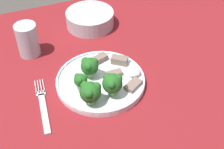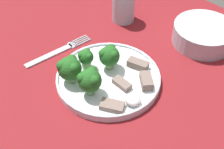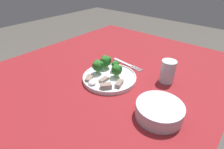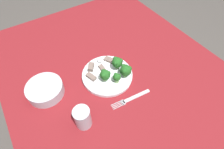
{
  "view_description": "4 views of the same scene",
  "coord_description": "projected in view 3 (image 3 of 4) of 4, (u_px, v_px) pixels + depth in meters",
  "views": [
    {
      "loc": [
        -0.18,
        -0.51,
        1.33
      ],
      "look_at": [
        0.03,
        0.03,
        0.79
      ],
      "focal_mm": 50.0,
      "sensor_mm": 36.0,
      "label": 1
    },
    {
      "loc": [
        0.36,
        -0.28,
        1.26
      ],
      "look_at": [
        0.03,
        0.04,
        0.8
      ],
      "focal_mm": 50.0,
      "sensor_mm": 36.0,
      "label": 2
    },
    {
      "loc": [
        0.49,
        0.46,
        1.18
      ],
      "look_at": [
        0.02,
        0.07,
        0.8
      ],
      "focal_mm": 28.0,
      "sensor_mm": 36.0,
      "label": 3
    },
    {
      "loc": [
        -0.42,
        0.3,
        1.4
      ],
      "look_at": [
        -0.02,
        0.04,
        0.8
      ],
      "focal_mm": 28.0,
      "sensor_mm": 36.0,
      "label": 4
    }
  ],
  "objects": [
    {
      "name": "meat_slice_middle_slice",
      "position": [
        106.0,
        86.0,
        0.68
      ],
      "size": [
        0.05,
        0.05,
        0.02
      ],
      "color": "#756056",
      "rests_on": "dinner_plate"
    },
    {
      "name": "sauce_dollop",
      "position": [
        92.0,
        83.0,
        0.7
      ],
      "size": [
        0.03,
        0.03,
        0.02
      ],
      "color": "white",
      "rests_on": "dinner_plate"
    },
    {
      "name": "cream_bowl",
      "position": [
        159.0,
        111.0,
        0.56
      ],
      "size": [
        0.15,
        0.15,
        0.05
      ],
      "color": "#B7BCC6",
      "rests_on": "table"
    },
    {
      "name": "broccoli_floret_center_left",
      "position": [
        117.0,
        70.0,
        0.73
      ],
      "size": [
        0.05,
        0.05,
        0.06
      ],
      "color": "#7FA866",
      "rests_on": "dinner_plate"
    },
    {
      "name": "dinner_plate",
      "position": [
        109.0,
        77.0,
        0.75
      ],
      "size": [
        0.23,
        0.23,
        0.02
      ],
      "color": "white",
      "rests_on": "table"
    },
    {
      "name": "meat_slice_edge_slice",
      "position": [
        119.0,
        84.0,
        0.69
      ],
      "size": [
        0.05,
        0.03,
        0.02
      ],
      "color": "#756056",
      "rests_on": "dinner_plate"
    },
    {
      "name": "broccoli_floret_front_left",
      "position": [
        115.0,
        65.0,
        0.78
      ],
      "size": [
        0.03,
        0.03,
        0.05
      ],
      "color": "#7FA866",
      "rests_on": "dinner_plate"
    },
    {
      "name": "broccoli_floret_back_left",
      "position": [
        106.0,
        61.0,
        0.8
      ],
      "size": [
        0.05,
        0.05,
        0.06
      ],
      "color": "#7FA866",
      "rests_on": "dinner_plate"
    },
    {
      "name": "drinking_glass",
      "position": [
        167.0,
        72.0,
        0.72
      ],
      "size": [
        0.06,
        0.06,
        0.1
      ],
      "color": "#B2C1CC",
      "rests_on": "table"
    },
    {
      "name": "meat_slice_rear_slice",
      "position": [
        104.0,
        80.0,
        0.72
      ],
      "size": [
        0.04,
        0.02,
        0.01
      ],
      "color": "#756056",
      "rests_on": "dinner_plate"
    },
    {
      "name": "table",
      "position": [
        103.0,
        92.0,
        0.84
      ],
      "size": [
        1.26,
        0.98,
        0.76
      ],
      "color": "maroon",
      "rests_on": "ground_plane"
    },
    {
      "name": "meat_slice_front_slice",
      "position": [
        89.0,
        78.0,
        0.73
      ],
      "size": [
        0.05,
        0.05,
        0.01
      ],
      "color": "#756056",
      "rests_on": "dinner_plate"
    },
    {
      "name": "fork",
      "position": [
        127.0,
        64.0,
        0.87
      ],
      "size": [
        0.04,
        0.18,
        0.0
      ],
      "color": "#B2B2B7",
      "rests_on": "table"
    },
    {
      "name": "broccoli_floret_near_rim_left",
      "position": [
        98.0,
        65.0,
        0.76
      ],
      "size": [
        0.05,
        0.05,
        0.06
      ],
      "color": "#7FA866",
      "rests_on": "dinner_plate"
    }
  ]
}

